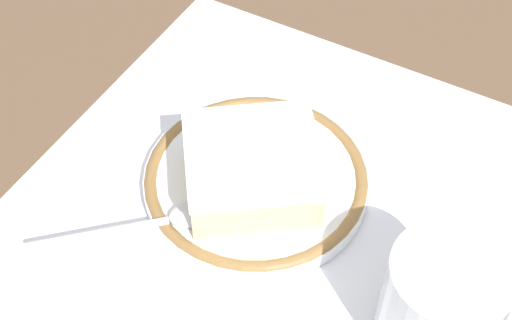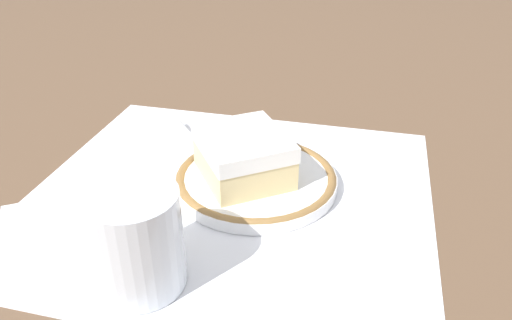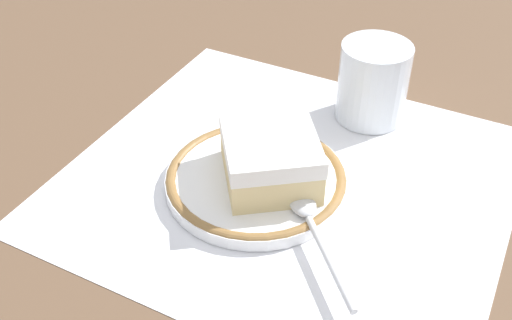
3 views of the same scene
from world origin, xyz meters
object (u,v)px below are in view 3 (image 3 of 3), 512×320
(plate, at_px, (256,179))
(cake_slice, at_px, (270,157))
(cup, at_px, (372,87))
(napkin, at_px, (446,166))
(spoon, at_px, (310,219))

(plate, height_order, cake_slice, cake_slice)
(cup, distance_m, napkin, 0.12)
(plate, height_order, napkin, plate)
(cake_slice, relative_size, cup, 1.47)
(plate, distance_m, spoon, 0.08)
(cake_slice, bearing_deg, cup, 74.35)
(cake_slice, height_order, napkin, cake_slice)
(spoon, distance_m, cup, 0.21)
(napkin, bearing_deg, spoon, -120.27)
(spoon, bearing_deg, napkin, 59.73)
(cup, bearing_deg, cake_slice, -105.65)
(cup, bearing_deg, plate, -109.34)
(plate, relative_size, napkin, 1.32)
(cake_slice, bearing_deg, plate, -163.08)
(cake_slice, height_order, spoon, cake_slice)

